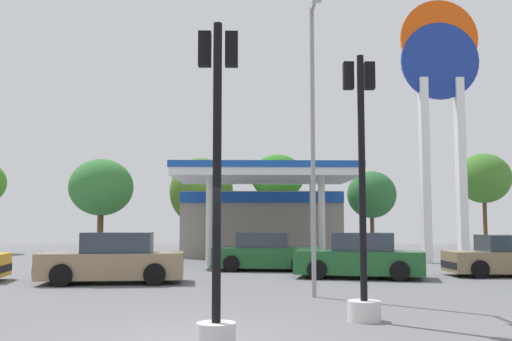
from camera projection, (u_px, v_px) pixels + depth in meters
The scene contains 15 objects.
ground_plane at pixel (193, 339), 9.76m from camera, with size 90.00×90.00×0.00m, color slate.
gas_station at pixel (261, 217), 33.60m from camera, with size 9.06×11.73×4.71m.
station_pole_sign at pixel (441, 94), 29.18m from camera, with size 3.91×0.56×13.18m.
car_1 at pixel (506, 257), 21.40m from camera, with size 4.22×1.95×1.51m.
car_2 at pixel (114, 260), 18.96m from camera, with size 4.72×2.40×1.64m.
car_3 at pixel (360, 257), 20.67m from camera, with size 4.78×2.89×1.60m.
car_4 at pixel (266, 253), 23.98m from camera, with size 4.53×2.36×1.56m.
traffic_signal_1 at pixel (362, 223), 11.80m from camera, with size 0.66×0.69×5.39m.
traffic_signal_2 at pixel (217, 221), 9.23m from camera, with size 0.65×0.66×5.17m.
tree_1 at pixel (101, 188), 37.65m from camera, with size 4.10×4.10×6.07m.
tree_2 at pixel (201, 192), 39.51m from camera, with size 4.28×4.28×6.34m.
tree_3 at pixel (278, 178), 38.93m from camera, with size 3.54×3.54×6.50m.
tree_4 at pixel (372, 195), 38.13m from camera, with size 3.18×3.18×5.33m.
tree_5 at pixel (484, 179), 39.59m from camera, with size 3.61×3.61×6.65m.
corner_streetlamp at pixel (313, 122), 15.57m from camera, with size 0.24×1.48×7.82m.
Camera 1 is at (0.85, -10.00, 1.94)m, focal length 41.00 mm.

